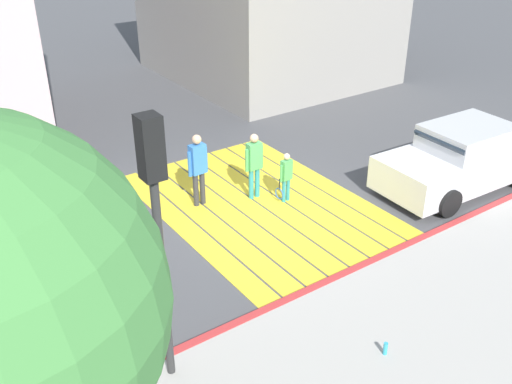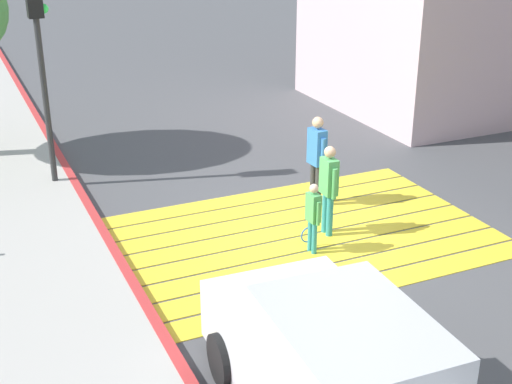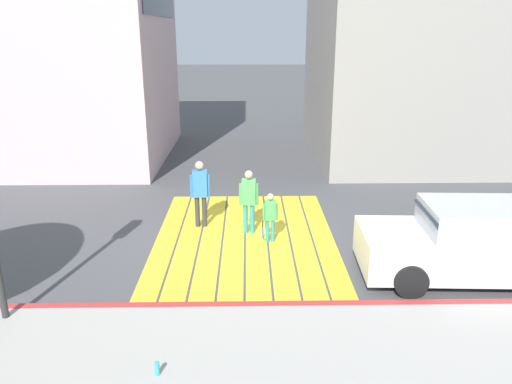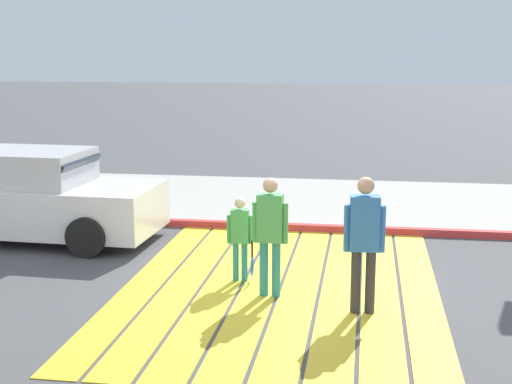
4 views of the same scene
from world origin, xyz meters
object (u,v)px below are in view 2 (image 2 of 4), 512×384
object	(u,v)px
pedestrian_adult_lead	(317,154)
pedestrian_child_with_racket	(313,215)
traffic_light_corner	(39,37)
pedestrian_adult_trailing	(329,184)
car_parked_near_curb	(343,380)

from	to	relation	value
pedestrian_adult_lead	pedestrian_child_with_racket	distance (m)	2.04
traffic_light_corner	pedestrian_adult_trailing	size ratio (longest dim) A/B	2.60
pedestrian_child_with_racket	car_parked_near_curb	bearing A→B (deg)	-114.32
pedestrian_adult_lead	pedestrian_child_with_racket	size ratio (longest dim) A/B	1.42
pedestrian_adult_lead	pedestrian_adult_trailing	bearing A→B (deg)	-109.82
car_parked_near_curb	pedestrian_child_with_racket	bearing A→B (deg)	65.68
car_parked_near_curb	pedestrian_child_with_racket	world-z (taller)	car_parked_near_curb
pedestrian_adult_trailing	pedestrian_child_with_racket	xyz separation A→B (m)	(-0.57, -0.50, -0.26)
car_parked_near_curb	pedestrian_adult_trailing	size ratio (longest dim) A/B	2.68
pedestrian_adult_lead	pedestrian_adult_trailing	world-z (taller)	pedestrian_adult_lead
car_parked_near_curb	traffic_light_corner	world-z (taller)	traffic_light_corner
traffic_light_corner	pedestrian_child_with_racket	distance (m)	6.30
car_parked_near_curb	pedestrian_child_with_racket	size ratio (longest dim) A/B	3.55
car_parked_near_curb	pedestrian_adult_lead	bearing A→B (deg)	63.78
pedestrian_adult_lead	pedestrian_adult_trailing	xyz separation A→B (m)	(-0.45, -1.24, -0.07)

